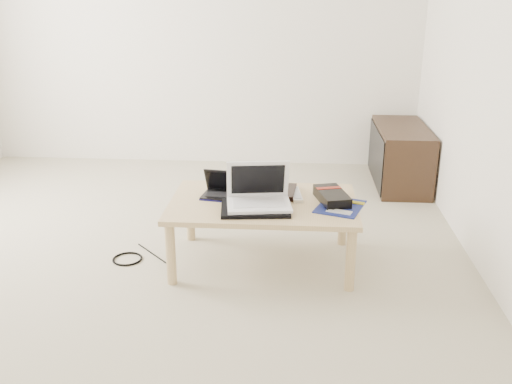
# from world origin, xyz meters

# --- Properties ---
(ground) EXTENTS (4.00, 4.00, 0.00)m
(ground) POSITION_xyz_m (0.00, 0.00, 0.00)
(ground) COLOR beige
(ground) RESTS_ON ground
(coffee_table) EXTENTS (1.10, 0.70, 0.40)m
(coffee_table) POSITION_xyz_m (0.71, -0.10, 0.35)
(coffee_table) COLOR tan
(coffee_table) RESTS_ON ground
(media_cabinet) EXTENTS (0.41, 0.90, 0.50)m
(media_cabinet) POSITION_xyz_m (1.77, 1.45, 0.25)
(media_cabinet) COLOR #362416
(media_cabinet) RESTS_ON ground
(book) EXTENTS (0.32, 0.28, 0.03)m
(book) POSITION_xyz_m (0.75, 0.04, 0.42)
(book) COLOR black
(book) RESTS_ON coffee_table
(netbook) EXTENTS (0.26, 0.21, 0.16)m
(netbook) POSITION_xyz_m (0.47, -0.03, 0.43)
(netbook) COLOR black
(netbook) RESTS_ON coffee_table
(tablet) EXTENTS (0.28, 0.22, 0.01)m
(tablet) POSITION_xyz_m (0.68, -0.03, 0.41)
(tablet) COLOR black
(tablet) RESTS_ON coffee_table
(remote) EXTENTS (0.09, 0.25, 0.02)m
(remote) POSITION_xyz_m (0.91, 0.01, 0.41)
(remote) COLOR silver
(remote) RESTS_ON coffee_table
(neoprene_sleeve) EXTENTS (0.41, 0.32, 0.02)m
(neoprene_sleeve) POSITION_xyz_m (0.68, -0.24, 0.41)
(neoprene_sleeve) COLOR black
(neoprene_sleeve) RESTS_ON coffee_table
(white_laptop) EXTENTS (0.39, 0.30, 0.25)m
(white_laptop) POSITION_xyz_m (0.69, -0.20, 0.47)
(white_laptop) COLOR white
(white_laptop) RESTS_ON neoprene_sleeve
(motherboard) EXTENTS (0.33, 0.37, 0.01)m
(motherboard) POSITION_xyz_m (1.16, -0.16, 0.40)
(motherboard) COLOR #0C1551
(motherboard) RESTS_ON coffee_table
(gpu_box) EXTENTS (0.22, 0.32, 0.07)m
(gpu_box) POSITION_xyz_m (1.12, -0.07, 0.43)
(gpu_box) COLOR black
(gpu_box) RESTS_ON coffee_table
(cable_coil) EXTENTS (0.11, 0.11, 0.01)m
(cable_coil) POSITION_xyz_m (0.57, -0.11, 0.41)
(cable_coil) COLOR black
(cable_coil) RESTS_ON coffee_table
(floor_cable_coil) EXTENTS (0.23, 0.23, 0.01)m
(floor_cable_coil) POSITION_xyz_m (-0.12, -0.13, 0.01)
(floor_cable_coil) COLOR black
(floor_cable_coil) RESTS_ON ground
(floor_cable_trail) EXTENTS (0.26, 0.28, 0.01)m
(floor_cable_trail) POSITION_xyz_m (0.01, -0.04, 0.00)
(floor_cable_trail) COLOR black
(floor_cable_trail) RESTS_ON ground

